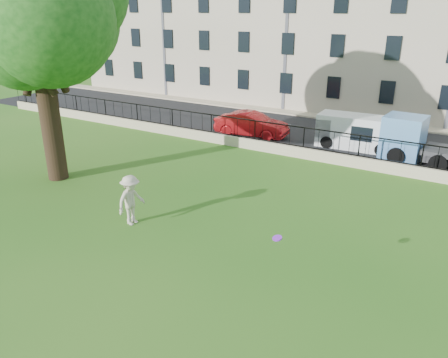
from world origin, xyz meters
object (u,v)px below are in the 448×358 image
Objects in this scene: tree at (33,4)px; man at (131,200)px; blue_truck at (441,144)px; frisbee at (277,238)px; red_sedan at (251,125)px; white_van at (358,132)px.

tree is 5.91× the size of man.
blue_truck is at bearing 36.39° from tree.
tree is at bearing 167.20° from frisbee.
man reaches higher than red_sedan.
tree is at bearing 152.81° from red_sedan.
blue_truck reaches higher than man.
blue_truck is (9.00, 13.27, 0.22)m from man.
tree is 2.46× the size of red_sedan.
red_sedan is 1.03× the size of white_van.
white_van is at bearing 171.64° from blue_truck.
frisbee is at bearing -95.66° from blue_truck.
blue_truck is at bearing -14.89° from white_van.
man is at bearing -119.97° from blue_truck.
frisbee is at bearing -97.50° from man.
tree reaches higher than red_sedan.
frisbee is at bearing -12.80° from tree.
white_van is 4.62m from blue_truck.
frisbee is 0.06× the size of red_sedan.
tree is at bearing -139.44° from blue_truck.
red_sedan is (-2.00, 13.27, -0.20)m from man.
blue_truck reaches higher than red_sedan.
tree is 2.02× the size of blue_truck.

